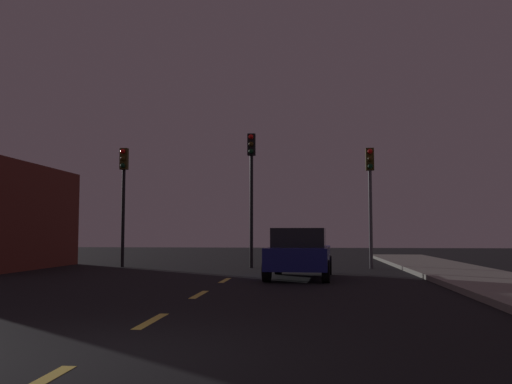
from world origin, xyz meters
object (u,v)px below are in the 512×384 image
Objects in this scene: traffic_signal_right at (370,184)px; car_stopped_ahead at (300,253)px; traffic_signal_left at (124,183)px; traffic_signal_center at (251,174)px.

car_stopped_ahead is at bearing -119.11° from traffic_signal_right.
traffic_signal_left reaches higher than traffic_signal_right.
traffic_signal_left reaches higher than car_stopped_ahead.
traffic_signal_left is 0.91× the size of traffic_signal_center.
traffic_signal_left is at bearing -179.99° from traffic_signal_center.
traffic_signal_center is 1.14× the size of traffic_signal_right.
traffic_signal_center reaches higher than traffic_signal_right.
car_stopped_ahead is at bearing -33.39° from traffic_signal_left.
traffic_signal_left is at bearing 146.61° from car_stopped_ahead.
traffic_signal_left is 5.41m from traffic_signal_center.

